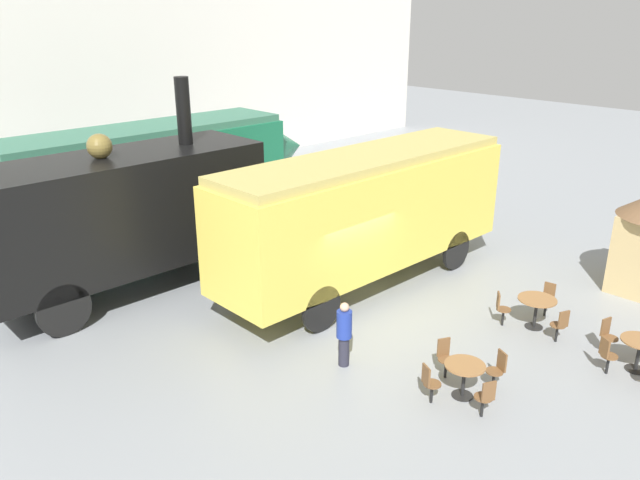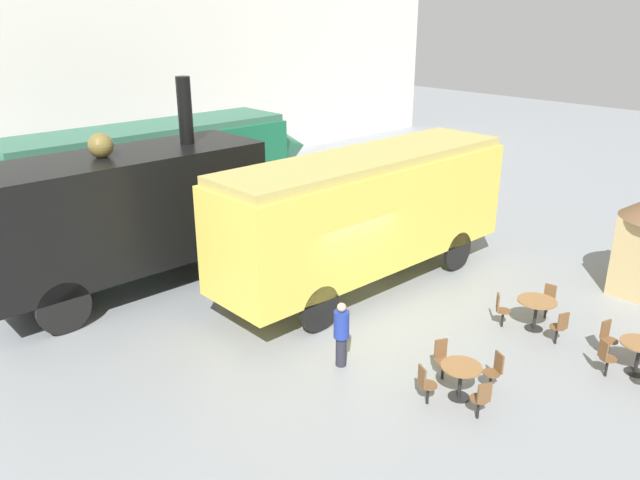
% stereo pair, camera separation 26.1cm
% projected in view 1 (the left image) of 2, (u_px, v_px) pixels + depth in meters
% --- Properties ---
extents(ground_plane, '(80.00, 80.00, 0.00)m').
position_uv_depth(ground_plane, '(343.00, 307.00, 16.51)').
color(ground_plane, gray).
extents(backdrop_wall, '(44.00, 0.15, 9.00)m').
position_uv_depth(backdrop_wall, '(70.00, 83.00, 25.65)').
color(backdrop_wall, silver).
rests_on(backdrop_wall, ground_plane).
extents(streamlined_locomotive, '(11.99, 2.61, 3.73)m').
position_uv_depth(streamlined_locomotive, '(168.00, 168.00, 21.78)').
color(streamlined_locomotive, '#196B47').
rests_on(streamlined_locomotive, ground_plane).
extents(steam_locomotive, '(7.72, 2.60, 5.69)m').
position_uv_depth(steam_locomotive, '(122.00, 211.00, 16.63)').
color(steam_locomotive, black).
rests_on(steam_locomotive, ground_plane).
extents(passenger_coach_vintage, '(9.34, 2.43, 3.79)m').
position_uv_depth(passenger_coach_vintage, '(366.00, 209.00, 17.11)').
color(passenger_coach_vintage, '#E0C64C').
rests_on(passenger_coach_vintage, ground_plane).
extents(cafe_table_near, '(0.93, 0.93, 0.78)m').
position_uv_depth(cafe_table_near, '(537.00, 304.00, 15.26)').
color(cafe_table_near, black).
rests_on(cafe_table_near, ground_plane).
extents(cafe_table_mid, '(0.83, 0.83, 0.74)m').
position_uv_depth(cafe_table_mid, '(640.00, 347.00, 13.46)').
color(cafe_table_mid, black).
rests_on(cafe_table_mid, ground_plane).
extents(cafe_table_far, '(0.83, 0.83, 0.74)m').
position_uv_depth(cafe_table_far, '(464.00, 372.00, 12.54)').
color(cafe_table_far, black).
rests_on(cafe_table_far, ground_plane).
extents(cafe_chair_0, '(0.37, 0.36, 0.87)m').
position_uv_depth(cafe_chair_0, '(548.00, 297.00, 15.92)').
color(cafe_chair_0, black).
rests_on(cafe_chair_0, ground_plane).
extents(cafe_chair_1, '(0.40, 0.41, 0.87)m').
position_uv_depth(cafe_chair_1, '(501.00, 307.00, 15.41)').
color(cafe_chair_1, black).
rests_on(cafe_chair_1, ground_plane).
extents(cafe_chair_2, '(0.38, 0.39, 0.87)m').
position_uv_depth(cafe_chair_2, '(560.00, 324.00, 14.57)').
color(cafe_chair_2, black).
rests_on(cafe_chair_2, ground_plane).
extents(cafe_chair_3, '(0.40, 0.39, 0.87)m').
position_uv_depth(cafe_chair_3, '(607.00, 353.00, 13.33)').
color(cafe_chair_3, black).
rests_on(cafe_chair_3, ground_plane).
extents(cafe_chair_7, '(0.36, 0.38, 0.87)m').
position_uv_depth(cafe_chair_7, '(608.00, 334.00, 14.12)').
color(cafe_chair_7, black).
rests_on(cafe_chair_7, ground_plane).
extents(cafe_chair_8, '(0.40, 0.38, 0.87)m').
position_uv_depth(cafe_chair_8, '(429.00, 381.00, 12.33)').
color(cafe_chair_8, black).
rests_on(cafe_chair_8, ground_plane).
extents(cafe_chair_9, '(0.38, 0.40, 0.87)m').
position_uv_depth(cafe_chair_9, '(486.00, 396.00, 11.87)').
color(cafe_chair_9, black).
rests_on(cafe_chair_9, ground_plane).
extents(cafe_chair_10, '(0.40, 0.38, 0.87)m').
position_uv_depth(cafe_chair_10, '(498.00, 368.00, 12.80)').
color(cafe_chair_10, black).
rests_on(cafe_chair_10, ground_plane).
extents(cafe_chair_11, '(0.38, 0.40, 0.87)m').
position_uv_depth(cafe_chair_11, '(445.00, 355.00, 13.26)').
color(cafe_chair_11, black).
rests_on(cafe_chair_11, ground_plane).
extents(visitor_person, '(0.34, 0.34, 1.53)m').
position_uv_depth(visitor_person, '(344.00, 332.00, 13.56)').
color(visitor_person, '#262633').
rests_on(visitor_person, ground_plane).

